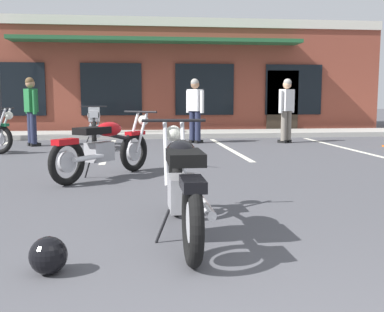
% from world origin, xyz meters
% --- Properties ---
extents(ground_plane, '(80.00, 80.00, 0.00)m').
position_xyz_m(ground_plane, '(0.00, 4.20, 0.00)').
color(ground_plane, '#47474C').
extents(sidewalk_kerb, '(22.00, 1.80, 0.14)m').
position_xyz_m(sidewalk_kerb, '(0.00, 13.10, 0.07)').
color(sidewalk_kerb, '#A8A59E').
rests_on(sidewalk_kerb, ground_plane).
extents(brick_storefront_building, '(15.44, 6.08, 3.80)m').
position_xyz_m(brick_storefront_building, '(0.00, 17.04, 1.90)').
color(brick_storefront_building, brown).
rests_on(brick_storefront_building, ground_plane).
extents(painted_stall_lines, '(8.41, 4.80, 0.01)m').
position_xyz_m(painted_stall_lines, '(-0.00, 9.50, 0.00)').
color(painted_stall_lines, silver).
rests_on(painted_stall_lines, ground_plane).
extents(motorcycle_foreground_classic, '(0.66, 2.11, 0.98)m').
position_xyz_m(motorcycle_foreground_classic, '(-0.37, 2.65, 0.46)').
color(motorcycle_foreground_classic, black).
rests_on(motorcycle_foreground_classic, ground_plane).
extents(motorcycle_red_sportbike, '(1.52, 1.76, 0.98)m').
position_xyz_m(motorcycle_red_sportbike, '(-1.24, 5.76, 0.46)').
color(motorcycle_red_sportbike, black).
rests_on(motorcycle_red_sportbike, ground_plane).
extents(motorcycle_black_cruiser, '(0.66, 2.11, 0.98)m').
position_xyz_m(motorcycle_black_cruiser, '(-1.76, 10.17, 0.53)').
color(motorcycle_black_cruiser, black).
rests_on(motorcycle_black_cruiser, ground_plane).
extents(person_in_black_shirt, '(0.55, 0.43, 1.68)m').
position_xyz_m(person_in_black_shirt, '(3.16, 10.65, 0.95)').
color(person_in_black_shirt, black).
rests_on(person_in_black_shirt, ground_plane).
extents(person_by_back_row, '(0.41, 0.56, 1.68)m').
position_xyz_m(person_by_back_row, '(-3.30, 10.58, 0.95)').
color(person_by_back_row, black).
rests_on(person_by_back_row, ground_plane).
extents(person_near_building, '(0.46, 0.53, 1.68)m').
position_xyz_m(person_near_building, '(0.77, 10.88, 0.95)').
color(person_near_building, black).
rests_on(person_near_building, ground_plane).
extents(helmet_on_pavement, '(0.26, 0.26, 0.26)m').
position_xyz_m(helmet_on_pavement, '(-1.37, 1.88, 0.13)').
color(helmet_on_pavement, black).
rests_on(helmet_on_pavement, ground_plane).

